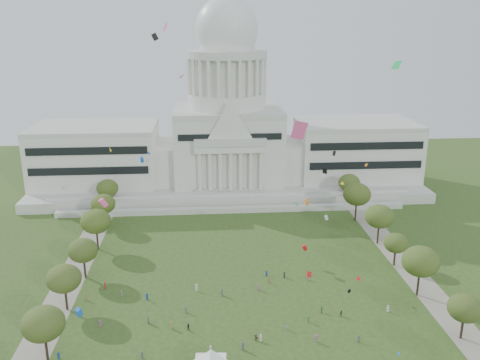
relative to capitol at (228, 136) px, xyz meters
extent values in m
plane|color=#324B1E|center=(0.00, -113.59, -22.30)|extent=(400.00, 400.00, 0.00)
cube|color=#BAB7AE|center=(0.00, 1.41, -20.30)|extent=(160.00, 60.00, 4.00)
cube|color=#BAB7AE|center=(0.00, -31.59, -21.30)|extent=(130.00, 3.00, 2.00)
cube|color=#BAB7AE|center=(0.00, -23.59, -19.80)|extent=(140.00, 3.00, 5.00)
cube|color=silver|center=(-55.00, 0.41, -7.30)|extent=(50.00, 34.00, 22.00)
cube|color=silver|center=(55.00, 0.41, -7.30)|extent=(50.00, 34.00, 22.00)
cube|color=silver|center=(-27.00, -1.59, -10.30)|extent=(12.00, 26.00, 16.00)
cube|color=silver|center=(27.00, -1.59, -10.30)|extent=(12.00, 26.00, 16.00)
cube|color=silver|center=(0.00, 0.41, -4.30)|extent=(44.00, 38.00, 28.00)
cube|color=silver|center=(0.00, -19.59, -1.10)|extent=(28.00, 3.00, 2.40)
cube|color=black|center=(-55.00, -16.79, -5.30)|extent=(46.00, 0.40, 11.00)
cube|color=black|center=(55.00, -16.79, -5.30)|extent=(46.00, 0.40, 11.00)
cylinder|color=silver|center=(0.00, 0.41, 15.10)|extent=(32.00, 32.00, 6.00)
cylinder|color=silver|center=(0.00, 0.41, 25.10)|extent=(28.00, 28.00, 14.00)
cylinder|color=#BAB7AE|center=(0.00, 0.41, 33.60)|extent=(32.40, 32.40, 3.00)
cylinder|color=silver|center=(0.00, 0.41, 39.10)|extent=(22.00, 22.00, 8.00)
ellipsoid|color=silver|center=(0.00, 0.41, 43.10)|extent=(25.00, 25.00, 26.20)
cube|color=gray|center=(-48.00, -83.59, -22.28)|extent=(8.00, 160.00, 0.04)
cube|color=gray|center=(48.00, -83.59, -22.28)|extent=(8.00, 160.00, 0.04)
cylinder|color=black|center=(-44.07, -116.55, -19.42)|extent=(0.56, 0.56, 5.75)
ellipsoid|color=#3D4F1E|center=(-44.07, -116.55, -13.33)|extent=(8.86, 8.86, 7.25)
cylinder|color=black|center=(46.22, -115.34, -19.83)|extent=(0.56, 0.56, 4.92)
ellipsoid|color=#364719|center=(46.22, -115.34, -14.62)|extent=(7.58, 7.58, 6.20)
cylinder|color=black|center=(-45.04, -96.29, -19.56)|extent=(0.56, 0.56, 5.47)
ellipsoid|color=#3D4E1E|center=(-45.04, -96.29, -13.77)|extent=(8.42, 8.42, 6.89)
cylinder|color=black|center=(44.17, -96.15, -19.19)|extent=(0.56, 0.56, 6.20)
ellipsoid|color=#3B511A|center=(44.17, -96.15, -12.62)|extent=(9.55, 9.55, 7.82)
cylinder|color=black|center=(-44.09, -79.67, -19.66)|extent=(0.56, 0.56, 5.27)
ellipsoid|color=#36481A|center=(-44.09, -79.67, -14.07)|extent=(8.12, 8.12, 6.65)
cylinder|color=black|center=(44.40, -79.10, -20.02)|extent=(0.56, 0.56, 4.56)
ellipsoid|color=#354C19|center=(44.40, -79.10, -15.19)|extent=(7.01, 7.01, 5.74)
cylinder|color=black|center=(-44.08, -61.17, -19.28)|extent=(0.56, 0.56, 6.03)
ellipsoid|color=#3A5218|center=(-44.08, -61.17, -12.89)|extent=(9.29, 9.29, 7.60)
cylinder|color=black|center=(44.76, -63.55, -19.31)|extent=(0.56, 0.56, 5.97)
ellipsoid|color=#384F1A|center=(44.76, -63.55, -12.99)|extent=(9.19, 9.19, 7.52)
cylinder|color=black|center=(-45.22, -42.58, -19.59)|extent=(0.56, 0.56, 5.41)
ellipsoid|color=#3B4D16|center=(-45.22, -42.58, -13.86)|extent=(8.33, 8.33, 6.81)
cylinder|color=black|center=(43.49, -43.40, -19.11)|extent=(0.56, 0.56, 6.37)
ellipsoid|color=#3A4B15|center=(43.49, -43.40, -12.35)|extent=(9.82, 9.82, 8.03)
cylinder|color=black|center=(-46.87, -24.45, -19.64)|extent=(0.56, 0.56, 5.32)
ellipsoid|color=#334814|center=(-46.87, -24.45, -14.00)|extent=(8.19, 8.19, 6.70)
cylinder|color=black|center=(45.96, -25.46, -19.56)|extent=(0.56, 0.56, 5.47)
ellipsoid|color=#3A4C1C|center=(45.96, -25.46, -13.77)|extent=(8.42, 8.42, 6.89)
cylinder|color=#4C4C4C|center=(-13.09, -120.44, -20.99)|extent=(0.12, 0.12, 2.62)
cylinder|color=#4C4C4C|center=(-7.23, -120.44, -20.99)|extent=(0.12, 0.12, 2.62)
pyramid|color=white|center=(-10.16, -123.37, -18.42)|extent=(9.36, 9.36, 2.09)
imported|color=silver|center=(33.77, -103.36, -21.40)|extent=(0.97, 1.05, 1.80)
imported|color=#26262B|center=(21.77, -104.61, -21.48)|extent=(0.87, 0.62, 1.63)
imported|color=#33723F|center=(13.30, -106.40, -21.44)|extent=(0.88, 1.23, 1.72)
imported|color=silver|center=(7.76, -109.35, -21.52)|extent=(0.66, 0.99, 1.55)
imported|color=olive|center=(0.21, -112.74, -21.45)|extent=(1.45, 1.62, 1.69)
imported|color=#26262B|center=(-14.96, -107.52, -21.44)|extent=(0.92, 0.68, 1.72)
imported|color=#994C8C|center=(13.51, -114.29, -21.33)|extent=(1.38, 1.27, 1.93)
imported|color=#33723F|center=(17.44, -102.60, -21.43)|extent=(0.71, 1.09, 1.73)
cube|color=navy|center=(-42.00, -115.92, -21.54)|extent=(0.46, 0.46, 1.51)
cube|color=silver|center=(1.21, -113.04, -21.46)|extent=(0.52, 0.47, 1.67)
cube|color=#994C8C|center=(17.43, -85.96, -21.51)|extent=(0.49, 0.46, 1.57)
cube|color=#4C4C51|center=(-24.37, -104.06, -21.36)|extent=(0.34, 0.52, 1.88)
cube|color=#994C8C|center=(-32.49, -90.96, -21.50)|extent=(0.32, 0.45, 1.60)
cube|color=silver|center=(-13.15, -89.59, -21.33)|extent=(0.60, 0.58, 1.94)
cube|color=olive|center=(-41.37, -92.05, -21.40)|extent=(0.51, 0.56, 1.79)
cube|color=silver|center=(-9.96, -116.45, -21.43)|extent=(0.50, 0.54, 1.72)
cube|color=olive|center=(6.56, -86.94, -21.42)|extent=(0.53, 0.53, 1.75)
cube|color=#26262B|center=(11.19, -84.16, -21.40)|extent=(0.42, 0.54, 1.79)
cube|color=#4C4C51|center=(22.85, -115.00, -21.51)|extent=(0.41, 0.49, 1.58)
cube|color=#4C4C51|center=(-6.55, -92.52, -21.34)|extent=(0.37, 0.54, 1.91)
cube|color=#4C4C51|center=(-24.44, -117.18, -21.47)|extent=(0.49, 0.51, 1.66)
cube|color=#4C4C51|center=(-3.01, -115.91, -21.33)|extent=(0.57, 0.43, 1.94)
cube|color=olive|center=(-18.88, -106.59, -21.39)|extent=(0.39, 0.53, 1.81)
cube|color=#994C8C|center=(3.08, -90.37, -21.38)|extent=(0.36, 0.52, 1.83)
cube|color=navy|center=(6.36, -82.82, -21.50)|extent=(0.48, 0.49, 1.60)
cube|color=#4C4C51|center=(-15.69, -100.03, -21.42)|extent=(0.43, 0.53, 1.74)
cube|color=#994C8C|center=(-35.43, -104.37, -21.52)|extent=(0.46, 0.35, 1.55)
cube|color=navy|center=(-25.73, -93.22, -21.37)|extent=(0.55, 0.57, 1.85)
cube|color=#B21E1E|center=(-37.55, -86.43, -21.43)|extent=(0.29, 0.46, 1.73)
camera|label=1|loc=(-10.82, -209.82, 45.35)|focal=38.00mm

